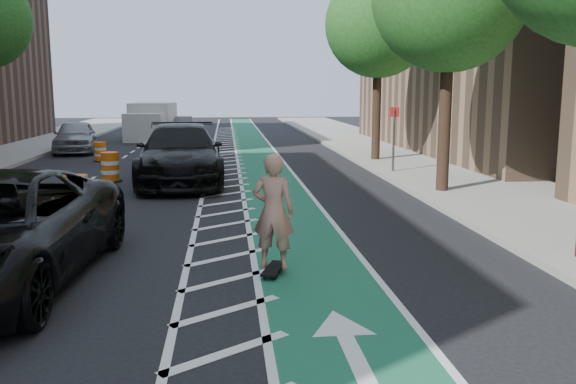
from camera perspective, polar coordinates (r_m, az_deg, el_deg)
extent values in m
plane|color=black|center=(10.28, -14.25, -8.33)|extent=(120.00, 120.00, 0.00)
cube|color=#1A5D40|center=(19.97, -1.50, 0.64)|extent=(2.00, 90.00, 0.01)
cube|color=silver|center=(19.92, -5.81, 0.57)|extent=(1.40, 90.00, 0.01)
cube|color=gray|center=(21.44, 16.10, 1.07)|extent=(5.00, 90.00, 0.15)
cube|color=gray|center=(20.66, 9.77, 1.01)|extent=(0.12, 90.00, 0.16)
cylinder|color=#382619|center=(18.81, 14.10, 6.53)|extent=(0.36, 0.36, 4.40)
cylinder|color=#382619|center=(26.47, 8.21, 7.52)|extent=(0.36, 0.36, 4.40)
sphere|color=#1E4A18|center=(26.59, 8.41, 15.29)|extent=(4.20, 4.20, 4.20)
cylinder|color=#4C4C4C|center=(22.59, 9.85, 4.59)|extent=(0.08, 0.08, 2.40)
cube|color=red|center=(22.52, 9.93, 7.38)|extent=(0.35, 0.02, 0.35)
cube|color=black|center=(10.44, -1.35, -7.17)|extent=(0.50, 0.92, 0.03)
cylinder|color=black|center=(10.75, -1.47, -7.04)|extent=(0.05, 0.08, 0.07)
cylinder|color=black|center=(10.71, -0.52, -7.10)|extent=(0.05, 0.08, 0.07)
cylinder|color=black|center=(10.20, -2.23, -7.97)|extent=(0.05, 0.08, 0.07)
cylinder|color=black|center=(10.16, -1.22, -8.03)|extent=(0.05, 0.08, 0.07)
imported|color=tan|center=(10.20, -1.38, -1.81)|extent=(0.82, 0.66, 1.95)
imported|color=black|center=(20.75, -10.01, 3.54)|extent=(3.03, 6.84, 1.95)
imported|color=#959499|center=(32.12, -19.26, 4.93)|extent=(2.52, 4.92, 1.60)
imported|color=slate|center=(40.78, -9.95, 6.02)|extent=(1.70, 4.19, 1.35)
cube|color=silver|center=(40.20, -12.48, 6.54)|extent=(2.76, 3.80, 2.26)
cube|color=silver|center=(37.56, -13.26, 5.88)|extent=(2.40, 1.98, 1.70)
cylinder|color=black|center=(37.37, -14.91, 5.10)|extent=(0.34, 0.81, 0.79)
cylinder|color=black|center=(36.95, -11.83, 5.17)|extent=(0.34, 0.81, 0.79)
cylinder|color=black|center=(41.33, -13.60, 5.55)|extent=(0.34, 0.81, 0.79)
cylinder|color=black|center=(40.95, -10.80, 5.62)|extent=(0.34, 0.81, 0.79)
cylinder|color=orange|center=(16.03, -19.18, -0.30)|extent=(0.59, 0.59, 1.01)
cylinder|color=silver|center=(16.05, -19.14, -0.89)|extent=(0.60, 0.60, 0.14)
cylinder|color=silver|center=(16.00, -19.20, 0.22)|extent=(0.60, 0.60, 0.14)
cylinder|color=black|center=(16.11, -19.08, -2.00)|extent=(0.74, 0.74, 0.05)
cylinder|color=orange|center=(21.58, -16.30, 2.26)|extent=(0.58, 0.58, 1.01)
cylinder|color=silver|center=(21.60, -16.28, 1.82)|extent=(0.59, 0.59, 0.13)
cylinder|color=silver|center=(21.56, -16.32, 2.65)|extent=(0.59, 0.59, 0.13)
cylinder|color=black|center=(21.64, -16.24, 1.00)|extent=(0.74, 0.74, 0.04)
cylinder|color=#FF620D|center=(27.85, -17.14, 3.63)|extent=(0.49, 0.49, 0.85)
cylinder|color=silver|center=(27.86, -17.13, 3.34)|extent=(0.50, 0.50, 0.11)
cylinder|color=silver|center=(27.84, -17.15, 3.88)|extent=(0.50, 0.50, 0.11)
cylinder|color=black|center=(27.89, -17.10, 2.80)|extent=(0.62, 0.62, 0.04)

